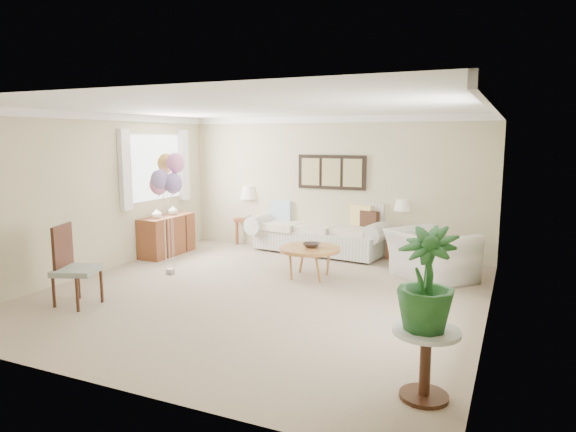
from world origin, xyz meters
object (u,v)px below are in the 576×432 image
(sofa, at_px, (321,232))
(accent_chair, at_px, (72,264))
(coffee_table, at_px, (310,250))
(balloon_cluster, at_px, (167,175))
(armchair, at_px, (431,255))

(sofa, relative_size, accent_chair, 2.66)
(coffee_table, distance_m, balloon_cluster, 2.55)
(accent_chair, bearing_deg, sofa, 66.41)
(sofa, bearing_deg, coffee_table, -75.04)
(armchair, bearing_deg, coffee_table, 61.09)
(accent_chair, relative_size, balloon_cluster, 0.54)
(sofa, bearing_deg, armchair, -26.88)
(sofa, xyz_separation_m, accent_chair, (-1.89, -4.33, 0.16))
(accent_chair, bearing_deg, armchair, 37.61)
(coffee_table, xyz_separation_m, accent_chair, (-2.37, -2.52, 0.10))
(sofa, xyz_separation_m, balloon_cluster, (-1.66, -2.57, 1.21))
(sofa, distance_m, accent_chair, 4.73)
(coffee_table, relative_size, accent_chair, 0.91)
(coffee_table, height_order, balloon_cluster, balloon_cluster)
(sofa, height_order, accent_chair, accent_chair)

